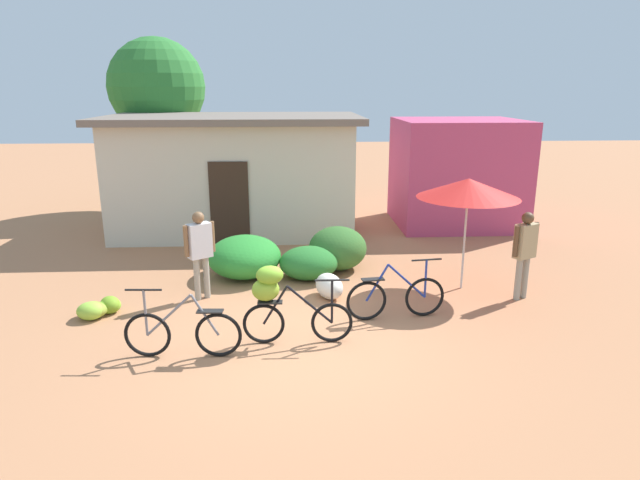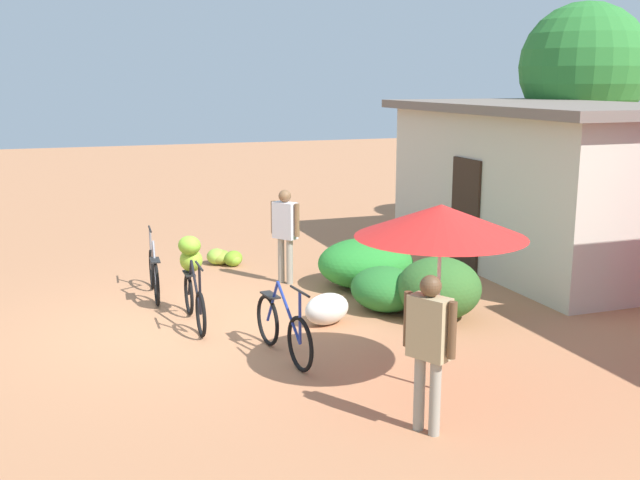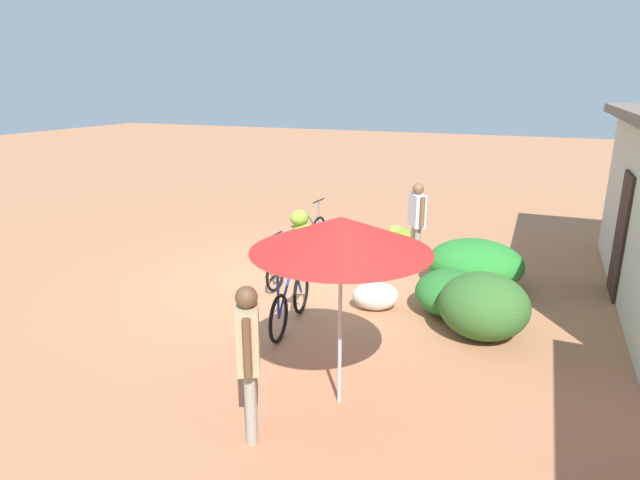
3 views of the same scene
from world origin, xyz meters
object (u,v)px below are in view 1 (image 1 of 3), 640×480
object	(u,v)px
bicycle_leftmost	(183,333)
bicycle_near_pile	(279,297)
market_umbrella	(468,188)
tree_behind_building	(157,87)
produce_sack	(329,286)
bicycle_center_loaded	(396,297)
person_vendor	(525,247)
banana_pile_on_ground	(99,308)
shop_pink	(457,173)
building_low	(235,173)
person_bystander	(200,246)

from	to	relation	value
bicycle_leftmost	bicycle_near_pile	world-z (taller)	bicycle_near_pile
market_umbrella	bicycle_leftmost	xyz separation A→B (m)	(-4.70, -2.45, -1.54)
bicycle_leftmost	bicycle_near_pile	size ratio (longest dim) A/B	1.02
tree_behind_building	bicycle_near_pile	distance (m)	10.51
bicycle_near_pile	produce_sack	bearing A→B (deg)	63.45
bicycle_leftmost	bicycle_near_pile	bearing A→B (deg)	15.68
bicycle_near_pile	bicycle_center_loaded	bearing A→B (deg)	22.46
person_vendor	banana_pile_on_ground	bearing A→B (deg)	-176.88
shop_pink	tree_behind_building	distance (m)	8.95
tree_behind_building	building_low	bearing A→B (deg)	-47.52
market_umbrella	person_vendor	bearing A→B (deg)	-33.06
bicycle_near_pile	person_bystander	xyz separation A→B (m)	(-1.39, 1.81, 0.25)
produce_sack	person_bystander	size ratio (longest dim) A/B	0.44
bicycle_near_pile	bicycle_center_loaded	xyz separation A→B (m)	(1.88, 0.78, -0.35)
market_umbrella	banana_pile_on_ground	distance (m)	6.66
shop_pink	bicycle_center_loaded	xyz separation A→B (m)	(-2.80, -6.27, -1.04)
person_bystander	building_low	bearing A→B (deg)	88.05
tree_behind_building	person_bystander	size ratio (longest dim) A/B	3.17
bicycle_center_loaded	market_umbrella	bearing A→B (deg)	41.10
produce_sack	shop_pink	bearing A→B (deg)	54.36
bicycle_center_loaded	produce_sack	xyz separation A→B (m)	(-1.02, 0.95, -0.14)
shop_pink	bicycle_leftmost	distance (m)	9.60
person_vendor	bicycle_leftmost	bearing A→B (deg)	-161.45
building_low	shop_pink	size ratio (longest dim) A/B	1.99
bicycle_near_pile	produce_sack	distance (m)	1.99
building_low	person_bystander	distance (m)	4.97
building_low	person_vendor	xyz separation A→B (m)	(5.48, -5.25, -0.53)
bicycle_center_loaded	tree_behind_building	bearing A→B (deg)	122.68
building_low	person_bystander	world-z (taller)	building_low
tree_behind_building	produce_sack	size ratio (longest dim) A/B	7.20
market_umbrella	bicycle_leftmost	size ratio (longest dim) A/B	1.26
building_low	market_umbrella	distance (m)	6.57
produce_sack	banana_pile_on_ground	bearing A→B (deg)	-170.90
building_low	banana_pile_on_ground	bearing A→B (deg)	-107.27
tree_behind_building	produce_sack	xyz separation A→B (m)	(4.52, -7.69, -3.40)
market_umbrella	produce_sack	distance (m)	3.04
bicycle_center_loaded	person_bystander	xyz separation A→B (m)	(-3.27, 1.03, 0.60)
bicycle_leftmost	person_bystander	xyz separation A→B (m)	(-0.07, 2.18, 0.61)
building_low	produce_sack	bearing A→B (deg)	-67.47
bicycle_center_loaded	person_vendor	bearing A→B (deg)	16.96
shop_pink	banana_pile_on_ground	size ratio (longest dim) A/B	4.41
bicycle_near_pile	person_vendor	world-z (taller)	person_vendor
market_umbrella	produce_sack	xyz separation A→B (m)	(-2.51, -0.36, -1.68)
shop_pink	bicycle_near_pile	distance (m)	8.48
produce_sack	person_bystander	bearing A→B (deg)	177.80
shop_pink	bicycle_leftmost	xyz separation A→B (m)	(-6.01, -7.42, -1.05)
bicycle_leftmost	banana_pile_on_ground	xyz separation A→B (m)	(-1.65, 1.48, -0.22)
bicycle_near_pile	person_vendor	xyz separation A→B (m)	(4.26, 1.50, 0.25)
building_low	banana_pile_on_ground	distance (m)	6.06
bicycle_near_pile	banana_pile_on_ground	distance (m)	3.23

